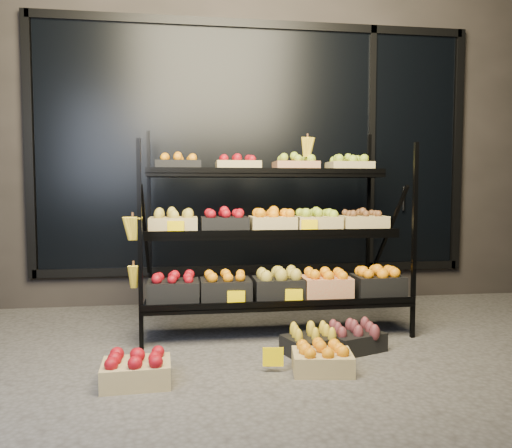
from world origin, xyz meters
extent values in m
plane|color=#514F4C|center=(0.00, 0.00, 0.00)|extent=(24.00, 24.00, 0.00)
cube|color=#2D2826|center=(0.00, 2.60, 1.75)|extent=(6.00, 2.00, 3.50)
cube|color=black|center=(0.00, 1.58, 1.55)|extent=(4.20, 0.04, 2.40)
cube|color=black|center=(0.00, 1.56, 0.34)|extent=(4.30, 0.06, 0.08)
cube|color=black|center=(0.00, 1.56, 2.76)|extent=(4.30, 0.06, 0.08)
cube|color=black|center=(-2.15, 1.56, 1.55)|extent=(0.08, 0.06, 2.50)
cube|color=black|center=(2.15, 1.56, 1.55)|extent=(0.08, 0.06, 2.50)
cube|color=black|center=(1.20, 1.56, 1.55)|extent=(0.06, 0.06, 2.50)
cylinder|color=black|center=(1.55, 1.53, 1.05)|extent=(0.02, 0.02, 0.25)
cube|color=black|center=(-1.02, 0.18, 0.75)|extent=(0.03, 0.03, 1.50)
cube|color=black|center=(1.02, 0.18, 0.75)|extent=(0.03, 0.03, 1.50)
cube|color=black|center=(-1.02, 1.15, 0.83)|extent=(0.03, 0.03, 1.66)
cube|color=black|center=(1.02, 1.15, 0.83)|extent=(0.03, 0.03, 1.66)
cube|color=black|center=(0.00, 0.35, 0.27)|extent=(2.05, 0.42, 0.03)
cube|color=black|center=(0.00, 0.15, 0.30)|extent=(2.05, 0.02, 0.05)
cube|color=black|center=(0.00, 0.65, 0.77)|extent=(2.05, 0.40, 0.03)
cube|color=black|center=(0.00, 0.46, 0.80)|extent=(2.05, 0.02, 0.05)
cube|color=black|center=(0.00, 0.95, 1.27)|extent=(2.05, 0.40, 0.03)
cube|color=black|center=(0.00, 0.76, 1.30)|extent=(2.05, 0.02, 0.05)
cube|color=black|center=(-0.76, 0.95, 1.33)|extent=(0.38, 0.28, 0.11)
ellipsoid|color=orange|center=(-0.76, 0.95, 1.42)|extent=(0.32, 0.24, 0.07)
cube|color=tan|center=(-0.25, 0.95, 1.33)|extent=(0.38, 0.28, 0.11)
ellipsoid|color=#A10B1D|center=(-0.25, 0.95, 1.42)|extent=(0.32, 0.24, 0.07)
cube|color=tan|center=(0.27, 0.95, 1.33)|extent=(0.38, 0.28, 0.11)
ellipsoid|color=#9CB82E|center=(0.27, 0.95, 1.42)|extent=(0.32, 0.24, 0.07)
cube|color=tan|center=(0.76, 0.95, 1.33)|extent=(0.38, 0.28, 0.11)
ellipsoid|color=#9CB82E|center=(0.76, 0.95, 1.42)|extent=(0.32, 0.24, 0.07)
cube|color=tan|center=(-0.80, 0.65, 0.85)|extent=(0.38, 0.28, 0.14)
ellipsoid|color=gold|center=(-0.80, 0.65, 0.95)|extent=(0.32, 0.24, 0.07)
cube|color=black|center=(-0.39, 0.65, 0.85)|extent=(0.38, 0.28, 0.14)
ellipsoid|color=#A10B1D|center=(-0.39, 0.65, 0.95)|extent=(0.32, 0.24, 0.07)
cube|color=tan|center=(0.01, 0.65, 0.85)|extent=(0.38, 0.28, 0.14)
ellipsoid|color=orange|center=(0.01, 0.65, 0.95)|extent=(0.32, 0.24, 0.07)
cube|color=tan|center=(0.38, 0.65, 0.85)|extent=(0.38, 0.28, 0.14)
ellipsoid|color=#9CB82E|center=(0.38, 0.65, 0.95)|extent=(0.32, 0.24, 0.07)
cube|color=tan|center=(0.78, 0.65, 0.85)|extent=(0.38, 0.28, 0.14)
ellipsoid|color=brown|center=(0.78, 0.65, 0.95)|extent=(0.32, 0.24, 0.07)
cube|color=black|center=(-0.80, 0.35, 0.37)|extent=(0.38, 0.28, 0.18)
ellipsoid|color=#A10B1D|center=(-0.80, 0.35, 0.49)|extent=(0.32, 0.24, 0.07)
cube|color=black|center=(-0.41, 0.35, 0.37)|extent=(0.38, 0.28, 0.18)
ellipsoid|color=orange|center=(-0.41, 0.35, 0.49)|extent=(0.32, 0.24, 0.07)
cube|color=black|center=(0.00, 0.35, 0.37)|extent=(0.38, 0.28, 0.18)
ellipsoid|color=gold|center=(0.00, 0.35, 0.49)|extent=(0.32, 0.24, 0.07)
cube|color=tan|center=(0.38, 0.35, 0.37)|extent=(0.38, 0.28, 0.18)
ellipsoid|color=orange|center=(0.38, 0.35, 0.49)|extent=(0.32, 0.24, 0.07)
cube|color=black|center=(0.81, 0.35, 0.37)|extent=(0.38, 0.28, 0.18)
ellipsoid|color=orange|center=(0.81, 0.35, 0.49)|extent=(0.32, 0.24, 0.07)
ellipsoid|color=gold|center=(-1.07, 0.20, 0.96)|extent=(0.14, 0.08, 0.22)
ellipsoid|color=gold|center=(-1.07, 0.20, 0.61)|extent=(0.14, 0.08, 0.22)
ellipsoid|color=gold|center=(0.35, 0.85, 1.60)|extent=(0.14, 0.08, 0.22)
cube|color=#F2CC00|center=(-0.78, 0.50, 0.84)|extent=(0.13, 0.01, 0.12)
cube|color=#F2CC00|center=(0.28, 0.50, 0.84)|extent=(0.13, 0.01, 0.12)
cube|color=#F2CC00|center=(-0.34, 0.20, 0.34)|extent=(0.13, 0.01, 0.12)
cube|color=#F2CC00|center=(0.09, 0.20, 0.34)|extent=(0.13, 0.01, 0.12)
cube|color=#F2CC00|center=(-0.17, -0.40, 0.06)|extent=(0.13, 0.01, 0.12)
cube|color=tan|center=(-1.00, -0.47, 0.07)|extent=(0.41, 0.31, 0.14)
ellipsoid|color=#A10B1D|center=(-1.00, -0.47, 0.17)|extent=(0.34, 0.26, 0.07)
cube|color=black|center=(0.16, -0.09, 0.06)|extent=(0.44, 0.38, 0.13)
ellipsoid|color=gold|center=(0.16, -0.09, 0.16)|extent=(0.37, 0.32, 0.07)
cube|color=tan|center=(0.14, -0.43, 0.06)|extent=(0.40, 0.32, 0.13)
ellipsoid|color=orange|center=(0.14, -0.43, 0.16)|extent=(0.34, 0.27, 0.07)
cube|color=black|center=(0.47, -0.05, 0.07)|extent=(0.46, 0.40, 0.13)
ellipsoid|color=brown|center=(0.47, -0.05, 0.16)|extent=(0.38, 0.33, 0.07)
camera|label=1|loc=(-0.71, -3.40, 1.15)|focal=35.00mm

